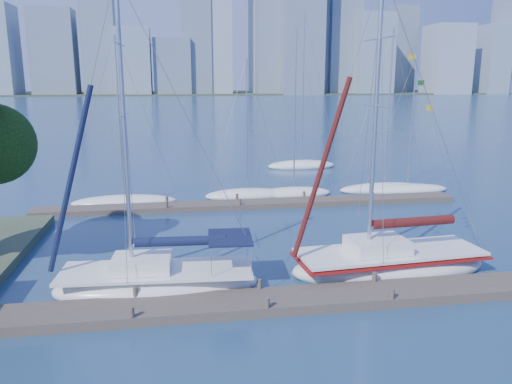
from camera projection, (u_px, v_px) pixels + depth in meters
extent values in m
plane|color=navy|center=(263.00, 307.00, 19.84)|extent=(700.00, 700.00, 0.00)
cube|color=#4B4037|center=(263.00, 302.00, 19.79)|extent=(26.00, 2.00, 0.40)
cube|color=#4B4037|center=(252.00, 204.00, 35.52)|extent=(30.00, 1.80, 0.36)
cube|color=#38472D|center=(180.00, 93.00, 328.09)|extent=(800.00, 100.00, 1.50)
ellipsoid|color=white|center=(158.00, 286.00, 21.22)|extent=(8.81, 3.35, 1.52)
cube|color=white|center=(157.00, 270.00, 21.06)|extent=(8.16, 3.08, 0.12)
cube|color=white|center=(142.00, 263.00, 20.93)|extent=(2.53, 1.98, 0.56)
cylinder|color=silver|center=(124.00, 130.00, 19.66)|extent=(0.18, 0.18, 11.73)
cylinder|color=silver|center=(181.00, 243.00, 20.90)|extent=(4.10, 0.35, 0.10)
cylinder|color=#101837|center=(181.00, 241.00, 20.88)|extent=(3.79, 0.63, 0.40)
cube|color=#101837|center=(230.00, 237.00, 21.06)|extent=(1.96, 2.51, 0.08)
ellipsoid|color=white|center=(389.00, 267.00, 23.30)|extent=(9.54, 3.76, 1.64)
cube|color=white|center=(390.00, 252.00, 23.13)|extent=(8.83, 3.46, 0.13)
cube|color=white|center=(377.00, 245.00, 22.90)|extent=(2.76, 2.18, 0.60)
cylinder|color=silver|center=(375.00, 120.00, 21.55)|extent=(0.20, 0.20, 12.08)
cylinder|color=silver|center=(413.00, 224.00, 23.11)|extent=(4.42, 0.45, 0.11)
cylinder|color=#40100D|center=(414.00, 222.00, 23.09)|extent=(4.09, 0.75, 0.44)
cube|color=maroon|center=(390.00, 255.00, 23.18)|extent=(9.04, 3.60, 0.11)
ellipsoid|color=white|center=(124.00, 202.00, 36.04)|extent=(7.73, 3.37, 1.04)
cylinder|color=silver|center=(119.00, 116.00, 34.67)|extent=(0.11, 0.11, 10.88)
ellipsoid|color=white|center=(247.00, 195.00, 38.22)|extent=(6.71, 4.36, 1.03)
cylinder|color=silver|center=(247.00, 124.00, 37.02)|extent=(0.11, 0.11, 9.41)
ellipsoid|color=white|center=(294.00, 193.00, 38.83)|extent=(6.24, 3.56, 1.00)
cylinder|color=silver|center=(295.00, 107.00, 37.37)|extent=(0.11, 0.11, 11.79)
ellipsoid|color=white|center=(384.00, 189.00, 40.40)|extent=(7.73, 3.57, 1.02)
cylinder|color=silver|center=(389.00, 106.00, 38.94)|extent=(0.11, 0.11, 11.83)
ellipsoid|color=white|center=(407.00, 190.00, 40.10)|extent=(6.90, 2.39, 0.95)
cylinder|color=silver|center=(412.00, 120.00, 38.87)|extent=(0.10, 0.10, 9.85)
ellipsoid|color=white|center=(301.00, 166.00, 51.12)|extent=(7.35, 4.18, 1.19)
cylinder|color=silver|center=(303.00, 86.00, 49.36)|extent=(0.13, 0.13, 14.26)
cube|color=#8398A9|center=(1.00, 51.00, 273.15)|extent=(15.26, 23.42, 48.72)
cube|color=slate|center=(54.00, 53.00, 280.86)|extent=(23.65, 17.63, 47.41)
cube|color=#8E9CAB|center=(101.00, 65.00, 306.73)|extent=(14.11, 17.61, 35.20)
cube|color=#8398A9|center=(134.00, 62.00, 286.19)|extent=(19.24, 19.81, 37.53)
cube|color=slate|center=(172.00, 67.00, 291.82)|extent=(21.26, 16.86, 32.12)
cube|color=#8E9CAB|center=(215.00, 20.00, 292.51)|extent=(18.88, 14.99, 85.99)
cube|color=#8398A9|center=(262.00, 27.00, 312.26)|extent=(14.62, 17.46, 82.14)
cube|color=slate|center=(301.00, 28.00, 290.61)|extent=(24.22, 18.95, 76.51)
cube|color=#8E9CAB|center=(327.00, 48.00, 311.59)|extent=(14.17, 17.11, 56.32)
cube|color=#8398A9|center=(372.00, 54.00, 301.73)|extent=(21.94, 18.80, 47.61)
cube|color=slate|center=(400.00, 50.00, 334.43)|extent=(16.30, 17.52, 55.96)
cube|color=#8E9CAB|center=(447.00, 60.00, 309.16)|extent=(22.90, 23.94, 41.74)
cube|color=#8398A9|center=(491.00, 60.00, 313.89)|extent=(14.61, 21.38, 42.20)
cube|color=slate|center=(195.00, 24.00, 291.83)|extent=(17.15, 18.00, 80.91)
cube|color=slate|center=(343.00, 35.00, 306.76)|extent=(19.42, 18.00, 70.90)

